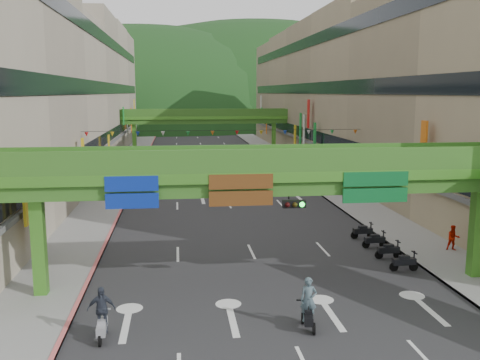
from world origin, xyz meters
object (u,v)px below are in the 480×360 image
(scooter_rider_mid, at_px, (216,192))
(car_yellow, at_px, (239,168))
(scooter_rider_near, at_px, (309,305))
(car_silver, at_px, (155,170))
(overpass_near, at_px, (290,187))
(pedestrian_red, at_px, (453,240))

(scooter_rider_mid, relative_size, car_yellow, 0.47)
(scooter_rider_near, distance_m, car_silver, 42.44)
(overpass_near, height_order, pedestrian_red, overpass_near)
(scooter_rider_mid, xyz_separation_m, car_yellow, (4.01, 17.01, -0.33))
(scooter_rider_near, xyz_separation_m, car_yellow, (2.11, 42.60, -0.30))
(scooter_rider_mid, bearing_deg, pedestrian_red, -50.62)
(car_yellow, bearing_deg, overpass_near, -93.46)
(scooter_rider_near, relative_size, car_yellow, 0.50)
(scooter_rider_mid, bearing_deg, car_silver, 110.19)
(scooter_rider_near, relative_size, car_silver, 0.51)
(car_silver, relative_size, car_yellow, 0.98)
(scooter_rider_mid, distance_m, car_silver, 17.18)
(car_silver, relative_size, pedestrian_red, 2.81)
(scooter_rider_mid, bearing_deg, scooter_rider_near, -85.75)
(overpass_near, distance_m, scooter_rider_mid, 21.70)
(car_yellow, bearing_deg, pedestrian_red, -74.86)
(scooter_rider_mid, bearing_deg, overpass_near, -84.60)
(scooter_rider_mid, distance_m, pedestrian_red, 20.92)
(overpass_near, bearing_deg, pedestrian_red, 24.11)
(car_yellow, xyz_separation_m, pedestrian_red, (9.26, -33.18, 0.02))
(scooter_rider_mid, xyz_separation_m, car_silver, (-5.93, 16.12, -0.37))
(car_silver, bearing_deg, scooter_rider_mid, -68.02)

